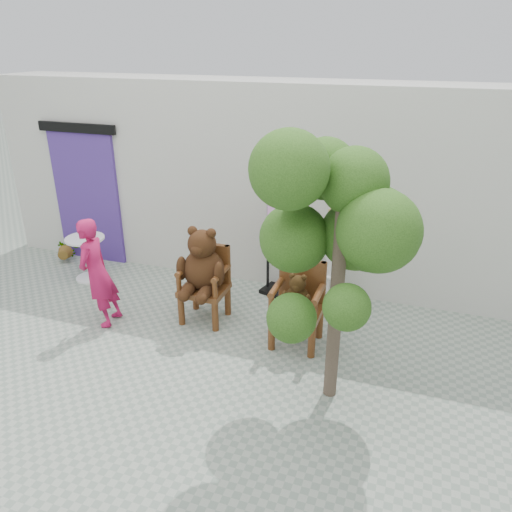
{
  "coord_description": "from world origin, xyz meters",
  "views": [
    {
      "loc": [
        2.25,
        -4.09,
        3.56
      ],
      "look_at": [
        0.33,
        1.52,
        0.95
      ],
      "focal_mm": 35.0,
      "sensor_mm": 36.0,
      "label": 1
    }
  ],
  "objects_px": {
    "tree": "(342,222)",
    "chair_big": "(203,269)",
    "chair_small": "(298,299)",
    "cafe_table": "(87,253)",
    "person": "(97,273)",
    "stool_bucket": "(334,261)",
    "display_stand": "(278,258)"
  },
  "relations": [
    {
      "from": "cafe_table",
      "to": "display_stand",
      "type": "distance_m",
      "value": 3.03
    },
    {
      "from": "chair_big",
      "to": "person",
      "type": "xyz_separation_m",
      "value": [
        -1.28,
        -0.52,
        -0.02
      ]
    },
    {
      "from": "chair_big",
      "to": "tree",
      "type": "bearing_deg",
      "value": -25.87
    },
    {
      "from": "chair_small",
      "to": "display_stand",
      "type": "distance_m",
      "value": 1.31
    },
    {
      "from": "chair_small",
      "to": "tree",
      "type": "relative_size",
      "value": 0.37
    },
    {
      "from": "stool_bucket",
      "to": "display_stand",
      "type": "bearing_deg",
      "value": -179.77
    },
    {
      "from": "chair_big",
      "to": "person",
      "type": "relative_size",
      "value": 0.92
    },
    {
      "from": "stool_bucket",
      "to": "tree",
      "type": "distance_m",
      "value": 2.4
    },
    {
      "from": "stool_bucket",
      "to": "chair_big",
      "type": "bearing_deg",
      "value": -145.96
    },
    {
      "from": "chair_small",
      "to": "cafe_table",
      "type": "bearing_deg",
      "value": 169.47
    },
    {
      "from": "chair_small",
      "to": "person",
      "type": "bearing_deg",
      "value": -171.37
    },
    {
      "from": "chair_small",
      "to": "display_stand",
      "type": "height_order",
      "value": "display_stand"
    },
    {
      "from": "chair_big",
      "to": "cafe_table",
      "type": "height_order",
      "value": "chair_big"
    },
    {
      "from": "chair_big",
      "to": "cafe_table",
      "type": "bearing_deg",
      "value": 166.49
    },
    {
      "from": "person",
      "to": "tree",
      "type": "height_order",
      "value": "tree"
    },
    {
      "from": "chair_big",
      "to": "person",
      "type": "distance_m",
      "value": 1.39
    },
    {
      "from": "person",
      "to": "display_stand",
      "type": "distance_m",
      "value": 2.54
    },
    {
      "from": "cafe_table",
      "to": "tree",
      "type": "xyz_separation_m",
      "value": [
        4.18,
        -1.47,
        1.52
      ]
    },
    {
      "from": "person",
      "to": "stool_bucket",
      "type": "bearing_deg",
      "value": 113.72
    },
    {
      "from": "cafe_table",
      "to": "tree",
      "type": "relative_size",
      "value": 0.25
    },
    {
      "from": "chair_big",
      "to": "chair_small",
      "type": "xyz_separation_m",
      "value": [
        1.32,
        -0.12,
        -0.14
      ]
    },
    {
      "from": "chair_big",
      "to": "chair_small",
      "type": "height_order",
      "value": "chair_big"
    },
    {
      "from": "chair_big",
      "to": "cafe_table",
      "type": "relative_size",
      "value": 1.9
    },
    {
      "from": "chair_big",
      "to": "stool_bucket",
      "type": "bearing_deg",
      "value": 34.04
    },
    {
      "from": "display_stand",
      "to": "stool_bucket",
      "type": "bearing_deg",
      "value": 16.36
    },
    {
      "from": "chair_small",
      "to": "cafe_table",
      "type": "distance_m",
      "value": 3.65
    },
    {
      "from": "tree",
      "to": "stool_bucket",
      "type": "bearing_deg",
      "value": 100.43
    },
    {
      "from": "chair_small",
      "to": "cafe_table",
      "type": "height_order",
      "value": "chair_small"
    },
    {
      "from": "stool_bucket",
      "to": "chair_small",
      "type": "bearing_deg",
      "value": -100.85
    },
    {
      "from": "person",
      "to": "display_stand",
      "type": "xyz_separation_m",
      "value": [
        2.0,
        1.56,
        -0.15
      ]
    },
    {
      "from": "tree",
      "to": "chair_big",
      "type": "bearing_deg",
      "value": 154.13
    },
    {
      "from": "person",
      "to": "chair_small",
      "type": "bearing_deg",
      "value": 93.45
    }
  ]
}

